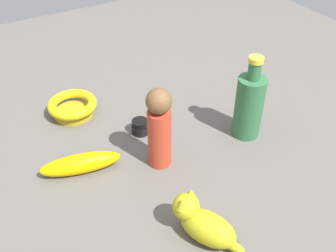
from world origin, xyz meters
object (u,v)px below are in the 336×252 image
Objects in this scene: banana at (81,164)px; bowl at (73,106)px; person_figure_adult at (159,128)px; bottle_tall at (249,105)px; cat_figurine at (203,222)px; nail_polish_jar at (140,127)px.

banana is 1.38× the size of bowl.
bottle_tall reaches higher than person_figure_adult.
cat_figurine reaches higher than nail_polish_jar.
person_figure_adult is 4.47× the size of nail_polish_jar.
bottle_tall is at bearing 36.88° from cat_figurine.
nail_polish_jar is (0.18, 0.06, -0.01)m from banana.
bowl is at bearing 111.16° from person_figure_adult.
bowl is at bearing 98.89° from cat_figurine.
bowl is at bearing 139.57° from bottle_tall.
nail_polish_jar is at bearing -53.37° from bowl.
banana is at bearing 115.96° from cat_figurine.
nail_polish_jar is at bearing 84.94° from person_figure_adult.
banana is at bearing 169.15° from bottle_tall.
bowl is (-0.08, 0.51, -0.01)m from cat_figurine.
person_figure_adult is at bearing 81.93° from cat_figurine.
cat_figurine is 0.52m from bowl.
person_figure_adult is 0.32m from bowl.
bowl is at bearing 126.63° from nail_polish_jar.
nail_polish_jar is at bearing 149.29° from bottle_tall.
bottle_tall reaches higher than nail_polish_jar.
cat_figurine reaches higher than bowl.
cat_figurine is 0.35m from bottle_tall.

